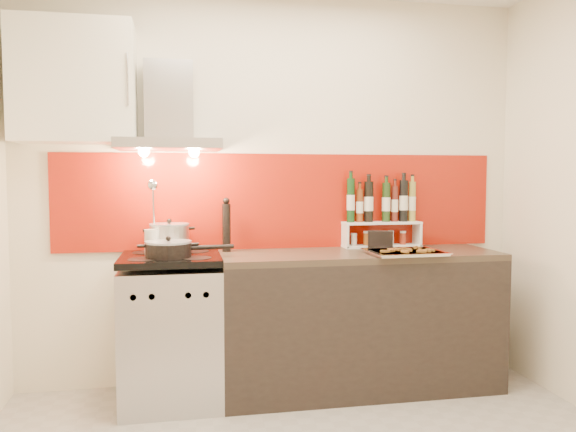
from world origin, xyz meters
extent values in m
cube|color=silver|center=(0.00, 1.40, 1.30)|extent=(3.40, 0.02, 2.60)
cube|color=#9E1908|center=(0.05, 1.39, 1.22)|extent=(3.00, 0.02, 0.64)
cube|color=#B7B7BA|center=(-0.70, 1.10, 0.42)|extent=(0.60, 0.60, 0.84)
cube|color=black|center=(-0.70, 0.81, 0.33)|extent=(0.50, 0.02, 0.40)
cube|color=#B7B7BA|center=(-0.70, 0.81, 0.72)|extent=(0.56, 0.02, 0.12)
cube|color=#FF190C|center=(-0.70, 0.81, 0.72)|extent=(0.10, 0.01, 0.04)
cube|color=black|center=(-0.70, 1.10, 0.89)|extent=(0.60, 0.60, 0.04)
cube|color=black|center=(0.50, 1.10, 0.43)|extent=(1.80, 0.60, 0.86)
cube|color=#342A20|center=(0.50, 1.10, 0.88)|extent=(1.80, 0.60, 0.04)
cube|color=#B7B7BA|center=(-0.70, 1.15, 1.58)|extent=(0.62, 0.50, 0.06)
cube|color=#B7B7BA|center=(-0.70, 1.30, 1.86)|extent=(0.30, 0.18, 0.50)
sphere|color=#FFD18C|center=(-0.85, 1.15, 1.54)|extent=(0.07, 0.07, 0.07)
sphere|color=#FFD18C|center=(-0.55, 1.15, 1.54)|extent=(0.07, 0.07, 0.07)
cube|color=white|center=(-1.25, 1.22, 1.95)|extent=(0.70, 0.35, 0.72)
cylinder|color=#B7B7BA|center=(-0.71, 1.24, 0.99)|extent=(0.24, 0.24, 0.17)
cylinder|color=#99999E|center=(-0.71, 1.24, 1.09)|extent=(0.25, 0.25, 0.01)
sphere|color=black|center=(-0.71, 1.24, 1.11)|extent=(0.03, 0.03, 0.03)
cylinder|color=black|center=(-0.71, 1.01, 0.95)|extent=(0.27, 0.27, 0.08)
cylinder|color=#99999E|center=(-0.71, 1.01, 1.00)|extent=(0.27, 0.27, 0.01)
sphere|color=black|center=(-0.71, 1.01, 1.02)|extent=(0.03, 0.03, 0.03)
cylinder|color=black|center=(-0.45, 1.04, 0.96)|extent=(0.26, 0.06, 0.03)
cylinder|color=silver|center=(-0.81, 1.16, 0.98)|extent=(0.10, 0.10, 0.16)
cylinder|color=silver|center=(-0.80, 1.16, 1.19)|extent=(0.01, 0.08, 0.30)
sphere|color=silver|center=(-0.80, 1.09, 1.34)|extent=(0.07, 0.07, 0.07)
cylinder|color=black|center=(-0.35, 1.27, 1.06)|extent=(0.06, 0.06, 0.31)
sphere|color=black|center=(-0.35, 1.27, 1.23)|extent=(0.04, 0.04, 0.04)
cube|color=white|center=(0.73, 1.31, 0.91)|extent=(0.54, 0.15, 0.01)
cube|color=white|center=(0.47, 1.31, 0.98)|extent=(0.02, 0.15, 0.15)
cube|color=white|center=(0.99, 1.31, 0.98)|extent=(0.01, 0.15, 0.15)
cube|color=white|center=(0.73, 1.31, 1.07)|extent=(0.54, 0.15, 0.02)
cylinder|color=#113312|center=(0.51, 1.31, 1.23)|extent=(0.05, 0.05, 0.30)
cylinder|color=#602B10|center=(0.57, 1.31, 1.19)|extent=(0.05, 0.05, 0.23)
cylinder|color=black|center=(0.63, 1.31, 1.21)|extent=(0.06, 0.06, 0.28)
cylinder|color=#1C3111|center=(0.76, 1.31, 1.21)|extent=(0.06, 0.06, 0.27)
cylinder|color=#521C15|center=(0.82, 1.31, 1.20)|extent=(0.05, 0.05, 0.24)
cylinder|color=black|center=(0.89, 1.31, 1.22)|extent=(0.06, 0.06, 0.29)
cylinder|color=olive|center=(0.95, 1.31, 1.21)|extent=(0.05, 0.05, 0.28)
cylinder|color=beige|center=(0.53, 1.31, 0.95)|extent=(0.04, 0.04, 0.07)
cylinder|color=#9F521A|center=(0.62, 1.31, 0.96)|extent=(0.04, 0.04, 0.08)
cylinder|color=#4B3C25|center=(0.71, 1.31, 0.95)|extent=(0.04, 0.04, 0.07)
cylinder|color=silver|center=(0.80, 1.31, 0.96)|extent=(0.04, 0.04, 0.08)
cylinder|color=maroon|center=(0.89, 1.31, 0.95)|extent=(0.04, 0.04, 0.08)
cube|color=black|center=(0.66, 1.15, 0.96)|extent=(0.17, 0.11, 0.14)
cube|color=silver|center=(0.75, 0.94, 0.91)|extent=(0.45, 0.35, 0.01)
cube|color=silver|center=(0.75, 0.94, 0.92)|extent=(0.47, 0.37, 0.01)
cube|color=red|center=(0.75, 0.94, 0.92)|extent=(0.41, 0.31, 0.01)
cube|color=brown|center=(0.86, 1.02, 0.93)|extent=(0.03, 0.06, 0.01)
cube|color=brown|center=(0.77, 0.95, 0.93)|extent=(0.05, 0.06, 0.01)
cube|color=brown|center=(0.89, 0.88, 0.93)|extent=(0.05, 0.06, 0.01)
cube|color=brown|center=(0.73, 0.95, 0.93)|extent=(0.06, 0.03, 0.01)
cube|color=brown|center=(0.74, 0.95, 0.93)|extent=(0.06, 0.04, 0.01)
cube|color=brown|center=(0.59, 0.88, 0.93)|extent=(0.06, 0.03, 0.01)
cube|color=brown|center=(0.86, 1.02, 0.93)|extent=(0.04, 0.06, 0.01)
cube|color=brown|center=(0.75, 0.91, 0.93)|extent=(0.06, 0.05, 0.01)
cube|color=brown|center=(0.70, 0.95, 0.93)|extent=(0.03, 0.06, 0.01)
cube|color=brown|center=(0.71, 0.84, 0.93)|extent=(0.04, 0.06, 0.01)
cube|color=brown|center=(0.75, 0.91, 0.93)|extent=(0.06, 0.03, 0.01)
cube|color=brown|center=(0.66, 0.93, 0.93)|extent=(0.02, 0.06, 0.01)
cube|color=brown|center=(0.81, 0.84, 0.93)|extent=(0.06, 0.04, 0.01)
cube|color=brown|center=(0.83, 0.87, 0.93)|extent=(0.06, 0.05, 0.01)
cube|color=brown|center=(0.86, 0.86, 0.93)|extent=(0.02, 0.06, 0.01)
cube|color=brown|center=(0.64, 0.93, 0.93)|extent=(0.02, 0.06, 0.01)
camera|label=1|loc=(-0.63, -2.36, 1.39)|focal=35.00mm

